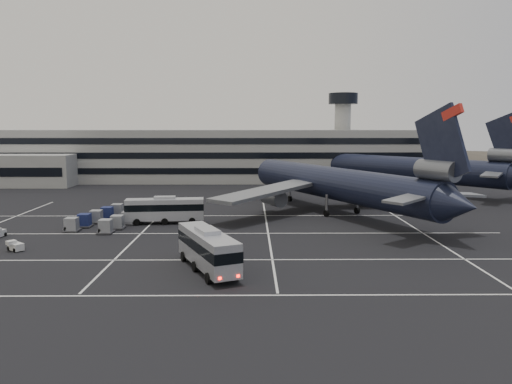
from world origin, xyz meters
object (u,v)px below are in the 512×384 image
trijet_main (337,184)px  bus_near (208,247)px  bus_far (165,209)px  uld_cluster (108,218)px

trijet_main → bus_near: 39.04m
trijet_main → bus_far: (-28.26, -8.23, -2.93)m
bus_far → uld_cluster: (-8.66, -0.96, -1.34)m
bus_far → uld_cluster: size_ratio=0.73×
trijet_main → bus_far: 29.58m
bus_far → uld_cluster: 8.81m
bus_far → bus_near: bearing=-166.6°
trijet_main → uld_cluster: bearing=167.7°
trijet_main → bus_far: trijet_main is taller
bus_near → bus_far: 27.02m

